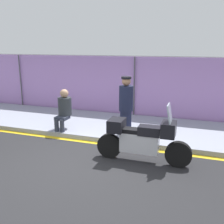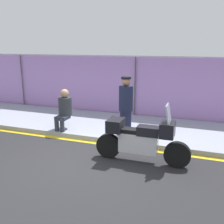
% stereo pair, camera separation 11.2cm
% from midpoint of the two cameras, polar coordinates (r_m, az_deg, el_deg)
% --- Properties ---
extents(ground_plane, '(120.00, 120.00, 0.00)m').
position_cam_midpoint_polar(ground_plane, '(6.56, -4.35, -10.63)').
color(ground_plane, '#262628').
extents(sidewalk, '(38.31, 2.87, 0.14)m').
position_cam_midpoint_polar(sidewalk, '(8.90, 2.80, -3.26)').
color(sidewalk, '#8E93A3').
rests_on(sidewalk, ground_plane).
extents(curb_paint_stripe, '(38.31, 0.18, 0.01)m').
position_cam_midpoint_polar(curb_paint_stripe, '(7.56, -0.67, -7.07)').
color(curb_paint_stripe, gold).
rests_on(curb_paint_stripe, ground_plane).
extents(storefront_fence, '(36.40, 0.17, 2.35)m').
position_cam_midpoint_polar(storefront_fence, '(10.08, 5.46, 5.25)').
color(storefront_fence, '#AD7FC6').
rests_on(storefront_fence, ground_plane).
extents(motorcycle, '(2.32, 0.51, 1.48)m').
position_cam_midpoint_polar(motorcycle, '(6.33, 6.77, -5.80)').
color(motorcycle, black).
rests_on(motorcycle, ground_plane).
extents(officer_standing, '(0.42, 0.42, 1.75)m').
position_cam_midpoint_polar(officer_standing, '(7.73, 3.43, 1.37)').
color(officer_standing, '#191E38').
rests_on(officer_standing, sidewalk).
extents(person_seated_on_curb, '(0.43, 0.68, 1.28)m').
position_cam_midpoint_polar(person_seated_on_curb, '(8.47, -9.98, 1.00)').
color(person_seated_on_curb, '#2D3342').
rests_on(person_seated_on_curb, sidewalk).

